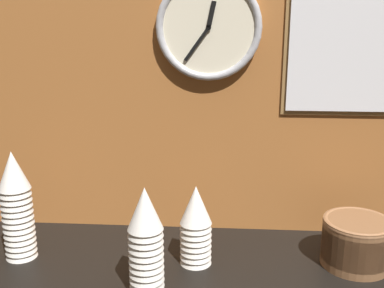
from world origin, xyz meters
The scene contains 8 objects.
ground_plane centered at (0.00, 0.00, -2.00)cm, with size 160.00×56.00×4.00cm, color black.
wall_tiled_back centered at (0.00, 26.50, 52.50)cm, with size 160.00×3.00×105.00cm.
cup_stack_far_left centered at (-58.37, 4.87, 14.37)cm, with size 8.02×8.02×28.74cm.
cup_stack_center centered at (-12.73, 4.75, 10.43)cm, with size 8.02×8.02×20.87cm.
cup_stack_center_left centered at (-23.06, -8.94, 12.80)cm, with size 8.02×8.02×25.59cm.
bowl_stack_right centered at (27.51, 6.77, 6.42)cm, with size 17.18×17.18×12.23cm.
wall_clock centered at (-10.61, 23.46, 57.75)cm, with size 27.66×2.70×27.66cm.
menu_board centered at (33.40, 24.35, 61.98)cm, with size 48.59×1.32×54.40cm.
Camera 1 is at (-6.25, -104.70, 63.26)cm, focal length 45.00 mm.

